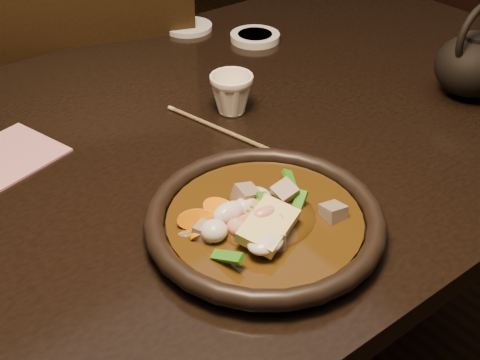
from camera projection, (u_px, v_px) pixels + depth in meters
table at (209, 171)px, 1.02m from camera, size 1.60×0.90×0.75m
chair at (99, 101)px, 1.50m from camera, size 0.60×0.60×0.99m
plate at (265, 220)px, 0.77m from camera, size 0.31×0.31×0.03m
stirfry at (259, 219)px, 0.76m from camera, size 0.19×0.14×0.06m
soy_dish at (255, 37)px, 1.28m from camera, size 0.10×0.10×0.01m
saucer_right at (188, 27)px, 1.33m from camera, size 0.11×0.11×0.01m
tea_cup at (232, 93)px, 1.01m from camera, size 0.10×0.09×0.07m
chopsticks at (223, 130)px, 0.98m from camera, size 0.06×0.24×0.01m
napkin at (10, 155)px, 0.92m from camera, size 0.17×0.17×0.00m
teapot at (472, 63)px, 1.04m from camera, size 0.15×0.12×0.17m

